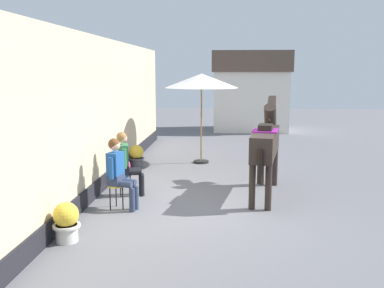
{
  "coord_description": "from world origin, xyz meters",
  "views": [
    {
      "loc": [
        0.37,
        -8.45,
        2.67
      ],
      "look_at": [
        -0.4,
        1.2,
        1.05
      ],
      "focal_mm": 41.25,
      "sensor_mm": 36.0,
      "label": 1
    }
  ],
  "objects_px": {
    "seated_visitor_far": "(126,160)",
    "flower_planter_farthest": "(136,156)",
    "cafe_parasol": "(201,81)",
    "seated_visitor_near": "(119,170)",
    "saddled_horse_center": "(266,142)",
    "flower_planter_nearest": "(66,221)",
    "flower_planter_inner_far": "(122,170)"
  },
  "relations": [
    {
      "from": "seated_visitor_far",
      "to": "flower_planter_farthest",
      "type": "relative_size",
      "value": 2.17
    },
    {
      "from": "flower_planter_farthest",
      "to": "cafe_parasol",
      "type": "xyz_separation_m",
      "value": [
        1.75,
        0.82,
        2.03
      ]
    },
    {
      "from": "seated_visitor_near",
      "to": "flower_planter_farthest",
      "type": "height_order",
      "value": "seated_visitor_near"
    },
    {
      "from": "seated_visitor_far",
      "to": "cafe_parasol",
      "type": "relative_size",
      "value": 0.54
    },
    {
      "from": "saddled_horse_center",
      "to": "seated_visitor_far",
      "type": "bearing_deg",
      "value": -173.75
    },
    {
      "from": "flower_planter_nearest",
      "to": "flower_planter_inner_far",
      "type": "height_order",
      "value": "same"
    },
    {
      "from": "flower_planter_nearest",
      "to": "flower_planter_inner_far",
      "type": "distance_m",
      "value": 3.58
    },
    {
      "from": "seated_visitor_near",
      "to": "flower_planter_inner_far",
      "type": "distance_m",
      "value": 1.96
    },
    {
      "from": "saddled_horse_center",
      "to": "flower_planter_nearest",
      "type": "xyz_separation_m",
      "value": [
        -3.33,
        -2.95,
        -0.82
      ]
    },
    {
      "from": "saddled_horse_center",
      "to": "cafe_parasol",
      "type": "distance_m",
      "value": 3.79
    },
    {
      "from": "flower_planter_nearest",
      "to": "seated_visitor_near",
      "type": "bearing_deg",
      "value": 76.02
    },
    {
      "from": "seated_visitor_near",
      "to": "flower_planter_inner_far",
      "type": "height_order",
      "value": "seated_visitor_near"
    },
    {
      "from": "seated_visitor_near",
      "to": "saddled_horse_center",
      "type": "distance_m",
      "value": 3.19
    },
    {
      "from": "flower_planter_nearest",
      "to": "seated_visitor_far",
      "type": "bearing_deg",
      "value": 82.14
    },
    {
      "from": "flower_planter_farthest",
      "to": "flower_planter_inner_far",
      "type": "bearing_deg",
      "value": -89.19
    },
    {
      "from": "seated_visitor_far",
      "to": "saddled_horse_center",
      "type": "bearing_deg",
      "value": 6.25
    },
    {
      "from": "saddled_horse_center",
      "to": "flower_planter_nearest",
      "type": "distance_m",
      "value": 4.53
    },
    {
      "from": "saddled_horse_center",
      "to": "flower_planter_nearest",
      "type": "height_order",
      "value": "saddled_horse_center"
    },
    {
      "from": "seated_visitor_near",
      "to": "cafe_parasol",
      "type": "xyz_separation_m",
      "value": [
        1.33,
        4.48,
        1.59
      ]
    },
    {
      "from": "flower_planter_nearest",
      "to": "flower_planter_farthest",
      "type": "bearing_deg",
      "value": 89.91
    },
    {
      "from": "seated_visitor_far",
      "to": "flower_planter_inner_far",
      "type": "height_order",
      "value": "seated_visitor_far"
    },
    {
      "from": "flower_planter_farthest",
      "to": "cafe_parasol",
      "type": "relative_size",
      "value": 0.25
    },
    {
      "from": "seated_visitor_far",
      "to": "flower_planter_inner_far",
      "type": "xyz_separation_m",
      "value": [
        -0.33,
        0.95,
        -0.44
      ]
    },
    {
      "from": "flower_planter_farthest",
      "to": "saddled_horse_center",
      "type": "bearing_deg",
      "value": -35.94
    },
    {
      "from": "seated_visitor_far",
      "to": "flower_planter_farthest",
      "type": "distance_m",
      "value": 2.79
    },
    {
      "from": "seated_visitor_far",
      "to": "flower_planter_nearest",
      "type": "xyz_separation_m",
      "value": [
        -0.36,
        -2.63,
        -0.44
      ]
    },
    {
      "from": "seated_visitor_near",
      "to": "flower_planter_nearest",
      "type": "xyz_separation_m",
      "value": [
        -0.42,
        -1.7,
        -0.44
      ]
    },
    {
      "from": "seated_visitor_near",
      "to": "saddled_horse_center",
      "type": "height_order",
      "value": "saddled_horse_center"
    },
    {
      "from": "seated_visitor_near",
      "to": "flower_planter_inner_far",
      "type": "relative_size",
      "value": 2.17
    },
    {
      "from": "saddled_horse_center",
      "to": "flower_planter_nearest",
      "type": "relative_size",
      "value": 4.65
    },
    {
      "from": "flower_planter_inner_far",
      "to": "seated_visitor_far",
      "type": "bearing_deg",
      "value": -70.87
    },
    {
      "from": "seated_visitor_near",
      "to": "saddled_horse_center",
      "type": "xyz_separation_m",
      "value": [
        2.91,
        1.25,
        0.38
      ]
    }
  ]
}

